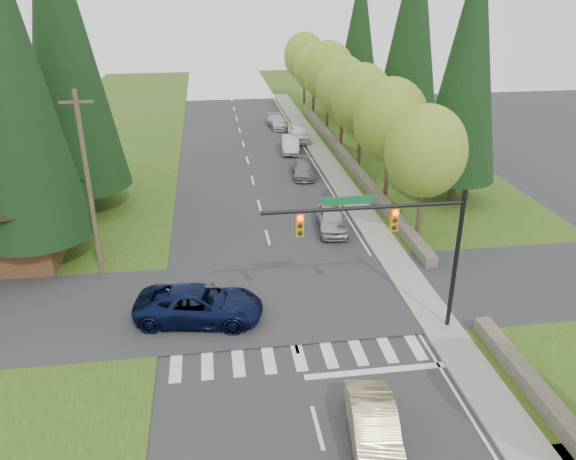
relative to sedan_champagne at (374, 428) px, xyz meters
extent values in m
plane|color=#28282B|center=(-1.75, 2.07, -0.74)|extent=(120.00, 120.00, 0.00)
cube|color=#2A4412|center=(11.25, 22.07, -0.71)|extent=(14.00, 110.00, 0.06)
cube|color=#2A4412|center=(-14.75, 22.07, -0.71)|extent=(14.00, 110.00, 0.06)
cube|color=#28282B|center=(-1.75, 10.07, -0.74)|extent=(120.00, 8.00, 0.10)
cube|color=gray|center=(5.15, 24.07, -0.67)|extent=(1.80, 80.00, 0.13)
cube|color=gray|center=(4.30, 24.07, -0.67)|extent=(0.20, 80.00, 0.13)
cube|color=#4C4438|center=(6.85, -0.93, -0.39)|extent=(0.70, 14.00, 0.70)
cube|color=#4C4438|center=(6.85, 32.07, -0.39)|extent=(0.70, 40.00, 0.70)
cylinder|color=black|center=(5.45, 6.57, 2.66)|extent=(0.20, 0.20, 6.80)
cylinder|color=black|center=(1.15, 6.57, 5.46)|extent=(8.60, 0.16, 0.16)
cube|color=#0C662D|center=(0.45, 6.62, 5.81)|extent=(2.20, 0.04, 0.35)
cube|color=#BF8C0C|center=(2.45, 6.57, 4.86)|extent=(0.32, 0.24, 1.00)
sphere|color=#FF0C05|center=(2.45, 6.43, 5.21)|extent=(0.22, 0.22, 0.22)
cube|color=#BF8C0C|center=(-1.55, 6.57, 4.86)|extent=(0.32, 0.24, 1.00)
sphere|color=#FF0C05|center=(-1.55, 6.43, 5.21)|extent=(0.22, 0.22, 0.22)
cube|color=#4C2D19|center=(-16.75, 17.07, 0.86)|extent=(6.00, 6.00, 3.20)
cube|color=black|center=(-16.75, 17.07, 2.81)|extent=(6.60, 6.60, 0.70)
cylinder|color=#473828|center=(-11.25, 14.07, 4.26)|extent=(0.24, 0.24, 10.00)
cube|color=#473828|center=(-11.25, 14.07, 8.66)|extent=(1.60, 0.10, 0.12)
cylinder|color=#38281C|center=(7.45, 16.07, 1.64)|extent=(0.32, 0.32, 4.76)
ellipsoid|color=#5B8725|center=(7.45, 16.07, 4.87)|extent=(4.80, 4.80, 5.52)
cylinder|color=#38281C|center=(7.55, 23.07, 1.73)|extent=(0.32, 0.32, 4.93)
ellipsoid|color=#5B8725|center=(7.55, 23.07, 5.07)|extent=(5.20, 5.20, 5.98)
cylinder|color=#38281C|center=(7.35, 30.07, 1.78)|extent=(0.32, 0.32, 5.04)
ellipsoid|color=#5B8725|center=(7.35, 30.07, 5.20)|extent=(5.00, 5.00, 5.75)
cylinder|color=#38281C|center=(7.45, 37.07, 1.67)|extent=(0.32, 0.32, 4.82)
ellipsoid|color=#5B8725|center=(7.45, 37.07, 4.94)|extent=(5.00, 5.00, 5.75)
cylinder|color=#38281C|center=(7.55, 44.07, 1.84)|extent=(0.32, 0.32, 5.15)
ellipsoid|color=#5B8725|center=(7.55, 44.07, 5.34)|extent=(5.40, 5.40, 6.21)
cylinder|color=#38281C|center=(7.35, 51.07, 1.62)|extent=(0.32, 0.32, 4.70)
ellipsoid|color=#5B8725|center=(7.35, 51.07, 4.81)|extent=(4.80, 4.80, 5.52)
cylinder|color=#38281C|center=(7.45, 58.07, 1.76)|extent=(0.32, 0.32, 4.98)
ellipsoid|color=#5B8725|center=(7.45, 58.07, 5.14)|extent=(5.20, 5.20, 5.98)
cylinder|color=#38281C|center=(-14.75, 16.07, 0.26)|extent=(0.50, 0.50, 2.00)
cone|color=black|center=(-14.75, 16.07, 10.06)|extent=(6.12, 6.12, 18.00)
cylinder|color=#38281C|center=(-17.75, 20.07, 0.26)|extent=(0.50, 0.50, 2.00)
cylinder|color=#38281C|center=(-13.75, 24.07, 0.26)|extent=(0.50, 0.50, 2.00)
cone|color=black|center=(-13.75, 24.07, 10.56)|extent=(6.46, 6.46, 19.00)
cylinder|color=#38281C|center=(-15.75, 30.07, 0.26)|extent=(0.50, 0.50, 2.00)
cone|color=black|center=(-15.75, 30.07, 9.56)|extent=(5.78, 5.78, 17.00)
cylinder|color=#38281C|center=(12.25, 22.07, 0.26)|extent=(0.50, 0.50, 2.00)
cone|color=black|center=(12.25, 22.07, 9.06)|extent=(5.44, 5.44, 16.00)
cylinder|color=#38281C|center=(13.25, 36.07, 0.26)|extent=(0.50, 0.50, 2.00)
cone|color=black|center=(13.25, 36.07, 10.06)|extent=(6.12, 6.12, 18.00)
cylinder|color=#38281C|center=(12.25, 50.07, 0.26)|extent=(0.50, 0.50, 2.00)
cone|color=black|center=(12.25, 50.07, 8.56)|extent=(5.10, 5.10, 15.00)
imported|color=beige|center=(0.00, 0.00, 0.00)|extent=(2.07, 4.62, 1.47)
imported|color=#0A1133|center=(-5.92, 8.77, 0.09)|extent=(6.32, 3.70, 1.65)
imported|color=#ABAAAF|center=(2.45, 18.14, 0.02)|extent=(2.23, 4.62, 1.52)
imported|color=slate|center=(2.45, 29.01, -0.12)|extent=(2.08, 4.36, 1.22)
imported|color=#B5B6BA|center=(2.45, 36.22, -0.01)|extent=(2.07, 4.56, 1.45)
imported|color=white|center=(3.85, 39.99, 0.05)|extent=(1.93, 4.67, 1.58)
imported|color=#BBBBC0|center=(2.45, 45.64, -0.09)|extent=(2.32, 4.61, 1.28)
camera|label=1|loc=(-5.01, -14.17, 14.06)|focal=35.00mm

